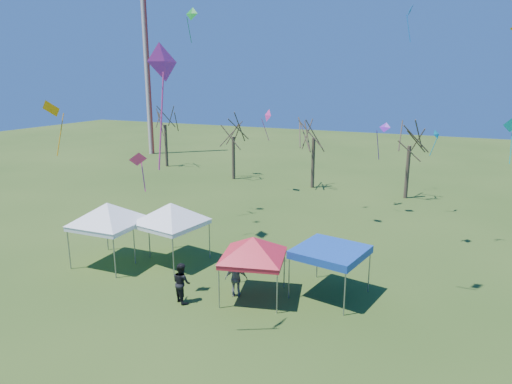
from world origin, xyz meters
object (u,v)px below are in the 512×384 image
Objects in this scene: tree_1 at (233,121)px; tent_red at (253,241)px; tree_3 at (411,127)px; tent_white_mid at (171,207)px; tent_blue at (331,252)px; tree_0 at (164,109)px; person_grey at (236,278)px; person_dark at (182,283)px; radio_mast at (146,57)px; tree_2 at (314,120)px; tent_white_west at (107,207)px.

tree_1 is 25.87m from tent_red.
tree_3 is 22.45m from tent_red.
tree_3 reaches higher than tent_white_mid.
tent_blue is at bearing -2.31° from tent_white_mid.
person_grey is at bearing -49.21° from tree_0.
person_dark is (9.77, -24.14, -4.85)m from tree_1.
radio_mast reaches higher than person_grey.
tent_red is (22.66, -25.14, -3.69)m from tree_0.
radio_mast is 2.96× the size of tree_0.
tree_0 is 27.09m from tree_3.
tree_2 reaches higher than tree_3.
tent_white_west is 2.54× the size of person_grey.
tree_3 is (34.03, -9.96, -6.42)m from radio_mast.
tent_blue reaches higher than person_dark.
tree_1 is at bearing -84.81° from person_grey.
tent_white_west is (-4.71, -21.71, -3.05)m from tree_2.
tree_0 is at bearing 132.02° from tent_red.
tree_0 is 2.42× the size of tent_blue.
tent_white_mid is 1.26× the size of tent_blue.
tent_red is (12.58, -22.41, -3.00)m from tree_1.
tree_0 is at bearing -26.16° from person_dark.
tree_2 is 2.35× the size of tent_blue.
tent_blue is (-1.05, -20.08, -3.92)m from tree_3.
tree_0 reaches higher than tree_3.
tree_3 is at bearing -7.08° from tree_0.
tree_1 is 0.95× the size of tree_3.
tent_white_west is 8.47m from person_grey.
person_grey is (29.03, -31.98, -11.61)m from radio_mast.
tree_0 is 1.93× the size of tent_white_mid.
tree_2 is at bearing 177.73° from tree_3.
radio_mast is 13.97× the size of person_grey.
tree_3 is at bearing 62.74° from tent_white_mid.
tent_red is (-4.22, -21.80, -3.28)m from tree_3.
tent_blue is (12.05, 1.30, -1.08)m from tent_white_west.
tent_blue is (15.74, -20.69, -3.63)m from tree_1.
tent_blue is (3.17, 1.72, -0.64)m from tent_red.
tent_red is at bearing -60.70° from tree_1.
tent_white_west is at bearing -102.23° from tree_2.
tree_0 reaches higher than tent_red.
radio_mast is 3.16× the size of tree_3.
tent_blue is at bearing -52.72° from tree_1.
tree_1 is at bearing 108.10° from tent_white_mid.
tree_1 reaches higher than person_dark.
tree_2 is 2.15× the size of tent_red.
radio_mast is 44.63m from tent_red.
tree_0 reaches higher than tent_white_mid.
tent_blue is (9.10, -0.37, -0.99)m from tent_white_mid.
person_grey is at bearing -4.55° from tent_white_west.
tree_3 is 2.27× the size of tent_blue.
person_dark is (27.01, -33.50, -11.56)m from radio_mast.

